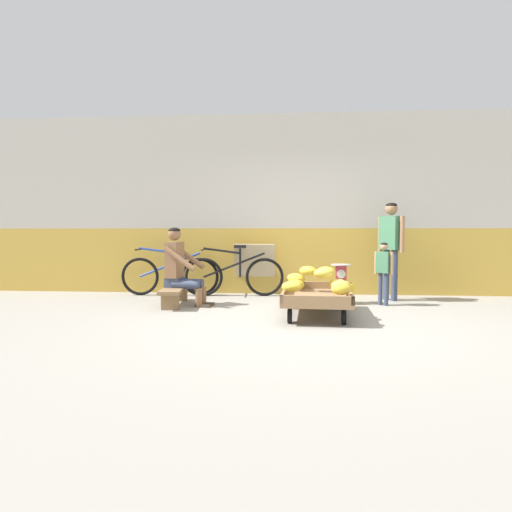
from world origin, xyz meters
TOP-DOWN VIEW (x-y plane):
  - ground_plane at (0.00, 0.00)m, footprint 80.00×80.00m
  - back_wall at (0.00, 2.63)m, footprint 16.00×0.30m
  - banana_cart at (0.20, 0.54)m, footprint 0.91×1.48m
  - banana_pile at (0.18, 0.53)m, footprint 0.86×1.46m
  - low_bench at (-1.82, 1.19)m, footprint 0.39×1.12m
  - vendor_seated at (-1.74, 1.18)m, footprint 0.71×0.54m
  - plastic_crate at (0.62, 1.54)m, footprint 0.36×0.28m
  - weighing_scale at (0.62, 1.54)m, footprint 0.30×0.30m
  - bicycle_near_left at (-2.17, 2.15)m, footprint 1.66×0.48m
  - bicycle_far_left at (-1.08, 2.17)m, footprint 1.66×0.48m
  - sign_board at (-0.75, 2.45)m, footprint 0.70×0.27m
  - customer_adult at (1.43, 1.91)m, footprint 0.36×0.40m
  - customer_child at (1.23, 1.41)m, footprint 0.24×0.21m
  - shopping_bag at (0.52, 1.01)m, footprint 0.18×0.12m

SIDE VIEW (x-z plane):
  - ground_plane at x=0.00m, z-range 0.00..0.00m
  - shopping_bag at x=0.52m, z-range 0.00..0.24m
  - plastic_crate at x=0.62m, z-range 0.00..0.30m
  - low_bench at x=-1.82m, z-range 0.06..0.33m
  - banana_cart at x=0.20m, z-range 0.06..0.42m
  - bicycle_near_left at x=-2.17m, z-range -0.08..0.78m
  - bicycle_far_left at x=-1.08m, z-range -0.08..0.78m
  - sign_board at x=-0.75m, z-range 0.00..0.87m
  - weighing_scale at x=0.62m, z-range 0.31..0.60m
  - banana_pile at x=0.18m, z-range 0.33..0.60m
  - vendor_seated at x=-1.74m, z-range 0.00..1.14m
  - customer_child at x=1.23m, z-range 0.11..1.03m
  - customer_adult at x=1.43m, z-range 0.19..1.72m
  - back_wall at x=0.00m, z-range 0.00..3.09m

